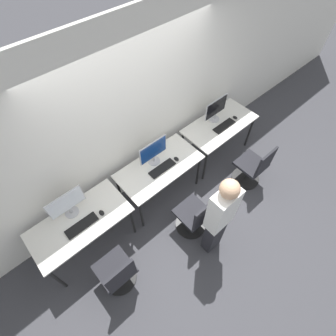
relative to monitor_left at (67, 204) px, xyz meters
name	(u,v)px	position (x,y,z in m)	size (l,w,h in m)	color
ground_plane	(173,205)	(1.35, -0.51, -0.98)	(20.00, 20.00, 0.00)	#3D3D42
wall_back	(136,118)	(1.35, 0.27, 0.42)	(12.00, 0.05, 2.80)	silver
desk_left	(81,224)	(0.00, -0.18, -0.31)	(1.29, 0.66, 0.76)	silver
monitor_left	(67,204)	(0.00, 0.00, 0.00)	(0.48, 0.18, 0.42)	#B2B2B7
keyboard_left	(82,225)	(0.00, -0.25, -0.22)	(0.43, 0.14, 0.02)	black
mouse_left	(102,213)	(0.28, -0.27, -0.21)	(0.06, 0.09, 0.03)	black
office_chair_left	(118,273)	(0.02, -0.91, -0.61)	(0.48, 0.48, 0.90)	black
desk_center	(159,169)	(1.35, -0.18, -0.31)	(1.29, 0.66, 0.76)	silver
monitor_center	(153,152)	(1.35, -0.06, 0.00)	(0.48, 0.18, 0.42)	#B2B2B7
keyboard_center	(162,168)	(1.35, -0.25, -0.22)	(0.43, 0.14, 0.02)	black
mouse_center	(176,159)	(1.62, -0.26, -0.21)	(0.06, 0.09, 0.03)	black
office_chair_center	(195,217)	(1.32, -1.01, -0.61)	(0.48, 0.48, 0.90)	black
person_center	(220,217)	(1.32, -1.37, -0.05)	(0.36, 0.22, 1.69)	#232328
desk_right	(219,127)	(2.70, -0.18, -0.31)	(1.29, 0.66, 0.76)	silver
monitor_right	(216,109)	(2.70, -0.04, 0.00)	(0.48, 0.18, 0.42)	#B2B2B7
keyboard_right	(224,126)	(2.70, -0.27, -0.22)	(0.43, 0.14, 0.02)	black
mouse_right	(235,118)	(2.99, -0.26, -0.21)	(0.06, 0.09, 0.03)	black
office_chair_right	(253,168)	(2.67, -1.02, -0.61)	(0.48, 0.48, 0.90)	black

